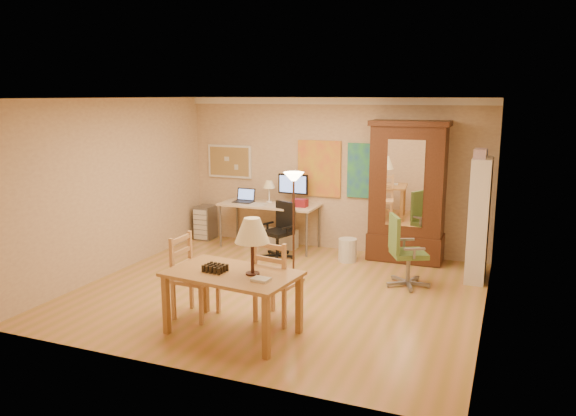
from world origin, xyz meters
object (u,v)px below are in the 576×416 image
at_px(computer_desk, 272,221).
at_px(office_chair_green, 406,267).
at_px(armoire, 407,201).
at_px(office_chair_black, 279,243).
at_px(bookshelf, 479,220).
at_px(dining_table, 239,261).

xyz_separation_m(computer_desk, office_chair_green, (2.66, -1.25, -0.21)).
xyz_separation_m(computer_desk, armoire, (2.41, 0.08, 0.52)).
distance_m(office_chair_black, bookshelf, 3.29).
bearing_deg(office_chair_green, computer_desk, 154.78).
bearing_deg(computer_desk, dining_table, -72.12).
bearing_deg(office_chair_black, office_chair_green, -16.52).
height_order(dining_table, office_chair_black, dining_table).
height_order(office_chair_green, bookshelf, bookshelf).
relative_size(dining_table, armoire, 0.68).
bearing_deg(armoire, dining_table, -108.23).
relative_size(office_chair_black, office_chair_green, 0.90).
xyz_separation_m(dining_table, bookshelf, (2.40, 3.14, 0.03)).
bearing_deg(dining_table, office_chair_black, 104.77).
relative_size(office_chair_black, bookshelf, 0.51).
height_order(dining_table, bookshelf, bookshelf).
bearing_deg(armoire, office_chair_green, -79.59).
xyz_separation_m(computer_desk, bookshelf, (3.58, -0.52, 0.42)).
relative_size(dining_table, bookshelf, 0.86).
distance_m(computer_desk, office_chair_green, 2.94).
xyz_separation_m(dining_table, armoire, (1.23, 3.74, 0.13)).
relative_size(computer_desk, office_chair_green, 1.69).
relative_size(dining_table, office_chair_black, 1.66).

